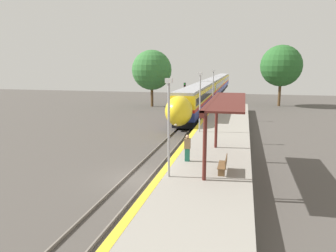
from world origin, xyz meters
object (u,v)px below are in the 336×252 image
Objects in this scene: train at (213,87)px; railway_signal at (185,94)px; lamppost_mid at (200,98)px; person_waiting at (187,148)px; lamppost_far at (213,88)px; lamppost_near at (169,121)px; platform_bench at (224,164)px.

train is 17.98m from railway_signal.
person_waiting is at bearing -87.00° from lamppost_mid.
lamppost_mid is at bearing -76.00° from railway_signal.
railway_signal reaches higher than person_waiting.
lamppost_mid is (2.38, -37.08, 1.65)m from train.
lamppost_mid and lamppost_far have the same top height.
train is 14.15× the size of lamppost_near.
railway_signal reaches higher than train.
lamppost_near reaches higher than person_waiting.
train is 44.36× the size of person_waiting.
railway_signal is 0.81× the size of lamppost_near.
train is 44.46× the size of platform_bench.
lamppost_far is (2.38, -25.11, 1.65)m from train.
train is at bearing 93.67° from lamppost_mid.
person_waiting is at bearing 80.98° from lamppost_near.
platform_bench is at bearing 24.95° from lamppost_near.
railway_signal is at bearing -97.76° from train.
lamppost_near is at bearing -90.00° from lamppost_mid.
lamppost_far is (4.80, -7.30, 1.40)m from railway_signal.
person_waiting is 21.07m from lamppost_far.
lamppost_near is at bearing -87.23° from train.
lamppost_mid is at bearing 93.00° from person_waiting.
platform_bench is at bearing -75.43° from lamppost_mid.
train is 25.27m from lamppost_far.
railway_signal is at bearing 98.74° from lamppost_near.
lamppost_near is (-2.78, -1.29, 2.48)m from platform_bench.
lamppost_mid is at bearing 90.00° from lamppost_near.
platform_bench is 0.32× the size of lamppost_far.
train is at bearing 92.77° from lamppost_near.
lamppost_far reaches higher than train.
platform_bench is 2.88m from person_waiting.
platform_bench is 30.91m from railway_signal.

